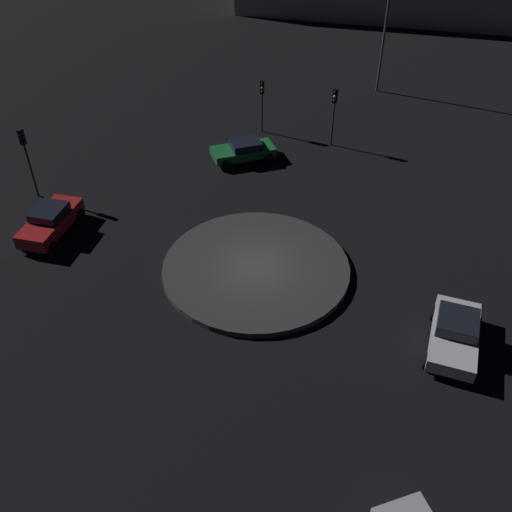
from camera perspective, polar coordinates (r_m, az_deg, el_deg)
ground_plane at (r=28.05m, az=-0.00°, el=-1.42°), size 116.15×116.15×0.00m
roundabout_island at (r=27.96m, az=-0.00°, el=-1.18°), size 9.28×9.28×0.30m
car_red at (r=31.95m, az=-20.07°, el=3.35°), size 4.48×3.70×1.54m
car_white at (r=25.31m, az=19.48°, el=-7.38°), size 4.41×4.04×1.48m
car_green at (r=36.94m, az=-1.25°, el=10.66°), size 2.02×4.00×1.32m
traffic_light_east at (r=39.71m, az=0.62°, el=15.89°), size 0.39×0.36×3.70m
traffic_light_southeast at (r=38.17m, az=7.91°, el=14.81°), size 0.39×0.38×3.94m
traffic_light_northeast at (r=34.45m, az=-22.27°, el=9.89°), size 0.39×0.38×4.28m
streetlamp_southeast at (r=46.66m, az=13.05°, el=22.32°), size 0.44×0.44×9.36m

